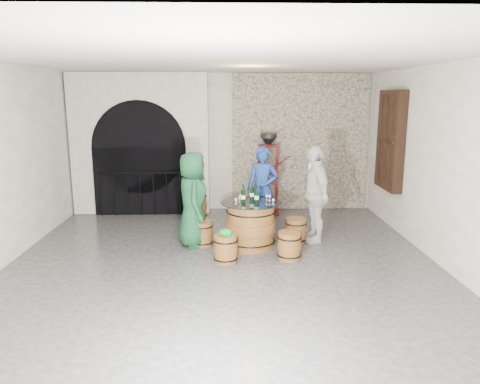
{
  "coord_description": "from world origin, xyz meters",
  "views": [
    {
      "loc": [
        0.07,
        -6.72,
        2.69
      ],
      "look_at": [
        0.3,
        0.98,
        1.05
      ],
      "focal_mm": 34.0,
      "sensor_mm": 36.0,
      "label": 1
    }
  ],
  "objects_px": {
    "barrel_table": "(251,225)",
    "wine_bottle_left": "(243,195)",
    "barrel_stool_near_left": "(226,249)",
    "wine_bottle_center": "(257,196)",
    "wine_bottle_right": "(252,193)",
    "barrel_stool_left": "(202,233)",
    "person_white": "(315,194)",
    "barrel_stool_right": "(296,230)",
    "side_barrel": "(196,205)",
    "person_green": "(193,199)",
    "corking_press": "(268,168)",
    "barrel_stool_far": "(260,222)",
    "person_blue": "(263,189)",
    "barrel_stool_near_right": "(289,246)"
  },
  "relations": [
    {
      "from": "barrel_table",
      "to": "wine_bottle_left",
      "type": "relative_size",
      "value": 3.34
    },
    {
      "from": "barrel_table",
      "to": "barrel_stool_near_left",
      "type": "bearing_deg",
      "value": -120.49
    },
    {
      "from": "wine_bottle_center",
      "to": "wine_bottle_right",
      "type": "xyz_separation_m",
      "value": [
        -0.07,
        0.22,
        0.0
      ]
    },
    {
      "from": "barrel_stool_left",
      "to": "person_white",
      "type": "relative_size",
      "value": 0.26
    },
    {
      "from": "barrel_stool_right",
      "to": "barrel_stool_near_left",
      "type": "distance_m",
      "value": 1.64
    },
    {
      "from": "side_barrel",
      "to": "barrel_stool_near_left",
      "type": "bearing_deg",
      "value": -76.19
    },
    {
      "from": "person_green",
      "to": "side_barrel",
      "type": "relative_size",
      "value": 2.64
    },
    {
      "from": "wine_bottle_right",
      "to": "wine_bottle_center",
      "type": "bearing_deg",
      "value": -72.3
    },
    {
      "from": "barrel_stool_left",
      "to": "wine_bottle_center",
      "type": "bearing_deg",
      "value": -10.05
    },
    {
      "from": "barrel_stool_right",
      "to": "wine_bottle_left",
      "type": "distance_m",
      "value": 1.27
    },
    {
      "from": "barrel_stool_right",
      "to": "barrel_stool_near_left",
      "type": "height_order",
      "value": "same"
    },
    {
      "from": "person_white",
      "to": "wine_bottle_center",
      "type": "relative_size",
      "value": 5.56
    },
    {
      "from": "corking_press",
      "to": "barrel_stool_near_left",
      "type": "bearing_deg",
      "value": -103.32
    },
    {
      "from": "person_white",
      "to": "wine_bottle_left",
      "type": "distance_m",
      "value": 1.39
    },
    {
      "from": "barrel_stool_left",
      "to": "barrel_stool_right",
      "type": "relative_size",
      "value": 1.0
    },
    {
      "from": "barrel_stool_right",
      "to": "wine_bottle_center",
      "type": "xyz_separation_m",
      "value": [
        -0.76,
        -0.31,
        0.74
      ]
    },
    {
      "from": "barrel_stool_far",
      "to": "wine_bottle_center",
      "type": "relative_size",
      "value": 1.42
    },
    {
      "from": "wine_bottle_center",
      "to": "person_green",
      "type": "bearing_deg",
      "value": 170.45
    },
    {
      "from": "side_barrel",
      "to": "corking_press",
      "type": "xyz_separation_m",
      "value": [
        1.62,
        0.4,
        0.75
      ]
    },
    {
      "from": "wine_bottle_left",
      "to": "person_white",
      "type": "bearing_deg",
      "value": 15.56
    },
    {
      "from": "person_green",
      "to": "person_blue",
      "type": "bearing_deg",
      "value": -63.38
    },
    {
      "from": "barrel_stool_near_right",
      "to": "person_green",
      "type": "distance_m",
      "value": 1.92
    },
    {
      "from": "wine_bottle_left",
      "to": "corking_press",
      "type": "bearing_deg",
      "value": 74.51
    },
    {
      "from": "person_blue",
      "to": "wine_bottle_right",
      "type": "xyz_separation_m",
      "value": [
        -0.26,
        -0.91,
        0.11
      ]
    },
    {
      "from": "person_white",
      "to": "wine_bottle_center",
      "type": "height_order",
      "value": "person_white"
    },
    {
      "from": "person_blue",
      "to": "wine_bottle_center",
      "type": "height_order",
      "value": "person_blue"
    },
    {
      "from": "barrel_stool_right",
      "to": "wine_bottle_right",
      "type": "height_order",
      "value": "wine_bottle_right"
    },
    {
      "from": "person_green",
      "to": "barrel_stool_near_right",
      "type": "bearing_deg",
      "value": -123.12
    },
    {
      "from": "barrel_stool_right",
      "to": "wine_bottle_right",
      "type": "distance_m",
      "value": 1.11
    },
    {
      "from": "person_blue",
      "to": "wine_bottle_right",
      "type": "distance_m",
      "value": 0.95
    },
    {
      "from": "barrel_stool_right",
      "to": "person_white",
      "type": "distance_m",
      "value": 0.76
    },
    {
      "from": "barrel_stool_left",
      "to": "barrel_stool_right",
      "type": "bearing_deg",
      "value": 4.37
    },
    {
      "from": "wine_bottle_right",
      "to": "person_white",
      "type": "bearing_deg",
      "value": 8.68
    },
    {
      "from": "person_green",
      "to": "person_white",
      "type": "xyz_separation_m",
      "value": [
        2.24,
        0.21,
        0.04
      ]
    },
    {
      "from": "person_white",
      "to": "barrel_table",
      "type": "bearing_deg",
      "value": -85.48
    },
    {
      "from": "person_blue",
      "to": "side_barrel",
      "type": "relative_size",
      "value": 2.62
    },
    {
      "from": "barrel_stool_far",
      "to": "barrel_stool_right",
      "type": "height_order",
      "value": "same"
    },
    {
      "from": "person_green",
      "to": "wine_bottle_left",
      "type": "height_order",
      "value": "person_green"
    },
    {
      "from": "person_green",
      "to": "corking_press",
      "type": "height_order",
      "value": "corking_press"
    },
    {
      "from": "barrel_stool_near_right",
      "to": "corking_press",
      "type": "bearing_deg",
      "value": 91.89
    },
    {
      "from": "barrel_stool_far",
      "to": "wine_bottle_right",
      "type": "relative_size",
      "value": 1.42
    },
    {
      "from": "barrel_stool_left",
      "to": "person_blue",
      "type": "relative_size",
      "value": 0.27
    },
    {
      "from": "barrel_stool_left",
      "to": "person_white",
      "type": "xyz_separation_m",
      "value": [
        2.08,
        0.23,
        0.68
      ]
    },
    {
      "from": "barrel_stool_near_left",
      "to": "corking_press",
      "type": "distance_m",
      "value": 3.34
    },
    {
      "from": "person_white",
      "to": "side_barrel",
      "type": "bearing_deg",
      "value": -135.14
    },
    {
      "from": "barrel_stool_far",
      "to": "person_green",
      "type": "height_order",
      "value": "person_green"
    },
    {
      "from": "barrel_table",
      "to": "corking_press",
      "type": "bearing_deg",
      "value": 77.41
    },
    {
      "from": "person_blue",
      "to": "side_barrel",
      "type": "distance_m",
      "value": 1.73
    },
    {
      "from": "person_blue",
      "to": "wine_bottle_left",
      "type": "height_order",
      "value": "person_blue"
    },
    {
      "from": "wine_bottle_center",
      "to": "barrel_stool_far",
      "type": "bearing_deg",
      "value": 81.53
    }
  ]
}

